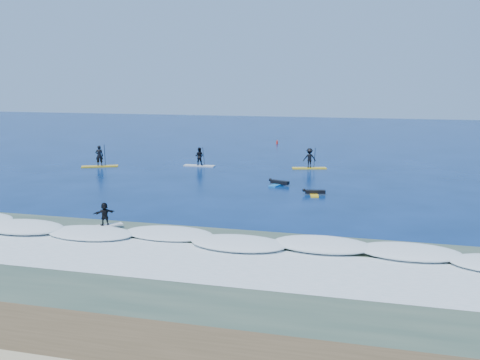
% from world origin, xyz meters
% --- Properties ---
extents(ground, '(160.00, 160.00, 0.00)m').
position_xyz_m(ground, '(0.00, 0.00, 0.00)').
color(ground, '#031C47').
rests_on(ground, ground).
extents(shallow_water, '(90.00, 13.00, 0.01)m').
position_xyz_m(shallow_water, '(0.00, -14.00, 0.01)').
color(shallow_water, '#334536').
rests_on(shallow_water, ground).
extents(breaking_wave, '(40.00, 6.00, 0.30)m').
position_xyz_m(breaking_wave, '(0.00, -10.00, 0.00)').
color(breaking_wave, white).
rests_on(breaking_wave, ground).
extents(whitewater, '(34.00, 5.00, 0.02)m').
position_xyz_m(whitewater, '(0.00, -13.00, 0.00)').
color(whitewater, silver).
rests_on(whitewater, ground).
extents(sup_paddler_left, '(3.35, 2.18, 2.33)m').
position_xyz_m(sup_paddler_left, '(-13.61, 9.64, 0.73)').
color(sup_paddler_left, gold).
rests_on(sup_paddler_left, ground).
extents(sup_paddler_center, '(2.93, 0.77, 2.05)m').
position_xyz_m(sup_paddler_center, '(-4.73, 12.26, 0.77)').
color(sup_paddler_center, silver).
rests_on(sup_paddler_center, ground).
extents(sup_paddler_right, '(3.19, 1.55, 2.18)m').
position_xyz_m(sup_paddler_right, '(5.41, 13.47, 0.85)').
color(sup_paddler_right, yellow).
rests_on(sup_paddler_right, ground).
extents(prone_paddler_near, '(1.63, 2.12, 0.43)m').
position_xyz_m(prone_paddler_near, '(7.15, 2.46, 0.15)').
color(prone_paddler_near, yellow).
rests_on(prone_paddler_near, ground).
extents(prone_paddler_far, '(1.69, 2.23, 0.45)m').
position_xyz_m(prone_paddler_far, '(4.10, 5.32, 0.15)').
color(prone_paddler_far, blue).
rests_on(prone_paddler_far, ground).
extents(wave_surfer, '(1.70, 1.69, 1.36)m').
position_xyz_m(wave_surfer, '(-2.78, -9.29, 0.78)').
color(wave_surfer, silver).
rests_on(wave_surfer, breaking_wave).
extents(marker_buoy, '(0.24, 0.24, 0.58)m').
position_xyz_m(marker_buoy, '(-0.85, 30.93, 0.25)').
color(marker_buoy, red).
rests_on(marker_buoy, ground).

